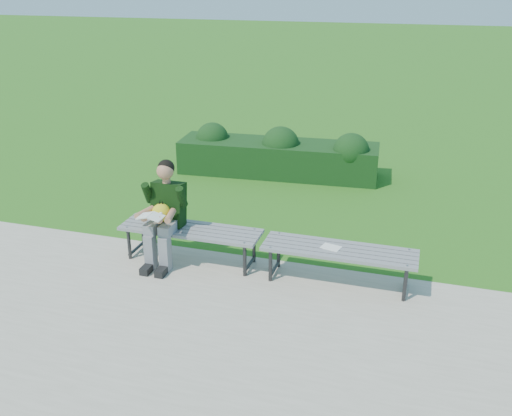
{
  "coord_description": "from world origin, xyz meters",
  "views": [
    {
      "loc": [
        2.24,
        -6.33,
        3.43
      ],
      "look_at": [
        0.37,
        -0.18,
        0.79
      ],
      "focal_mm": 40.0,
      "sensor_mm": 36.0,
      "label": 1
    }
  ],
  "objects": [
    {
      "name": "ground",
      "position": [
        0.0,
        0.0,
        0.0
      ],
      "size": [
        80.0,
        80.0,
        0.0
      ],
      "color": "#2B651A",
      "rests_on": "ground"
    },
    {
      "name": "walkway",
      "position": [
        0.0,
        -1.75,
        0.01
      ],
      "size": [
        30.0,
        3.5,
        0.02
      ],
      "color": "beige",
      "rests_on": "ground"
    },
    {
      "name": "hedge",
      "position": [
        -0.27,
        3.38,
        0.38
      ],
      "size": [
        3.67,
        1.16,
        0.91
      ],
      "color": "#123812",
      "rests_on": "ground"
    },
    {
      "name": "bench_left",
      "position": [
        -0.46,
        -0.32,
        0.42
      ],
      "size": [
        1.8,
        0.5,
        0.46
      ],
      "color": "slate",
      "rests_on": "walkway"
    },
    {
      "name": "bench_right",
      "position": [
        1.43,
        -0.35,
        0.42
      ],
      "size": [
        1.8,
        0.5,
        0.46
      ],
      "color": "slate",
      "rests_on": "walkway"
    },
    {
      "name": "seated_boy",
      "position": [
        -0.76,
        -0.41,
        0.71
      ],
      "size": [
        0.56,
        0.76,
        1.31
      ],
      "color": "slate",
      "rests_on": "walkway"
    },
    {
      "name": "paper_sheet",
      "position": [
        1.33,
        -0.35,
        0.47
      ],
      "size": [
        0.25,
        0.21,
        0.01
      ],
      "color": "white",
      "rests_on": "bench_right"
    }
  ]
}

